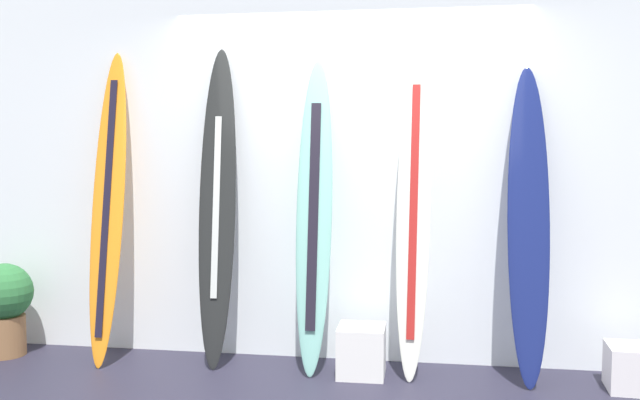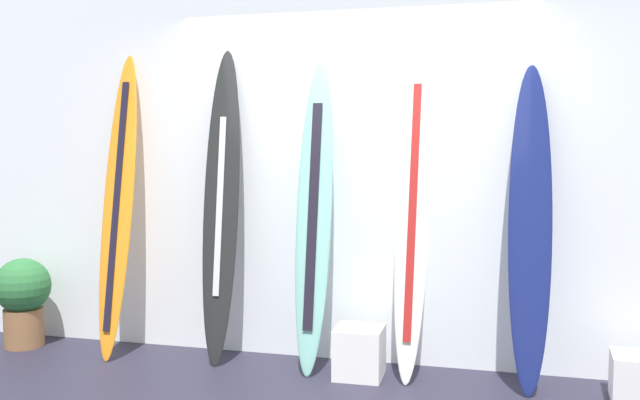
{
  "view_description": "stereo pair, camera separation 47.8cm",
  "coord_description": "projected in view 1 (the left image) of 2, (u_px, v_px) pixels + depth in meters",
  "views": [
    {
      "loc": [
        0.58,
        -3.76,
        1.55
      ],
      "look_at": [
        -0.17,
        0.95,
        1.18
      ],
      "focal_mm": 39.3,
      "sensor_mm": 36.0,
      "label": 1
    },
    {
      "loc": [
        1.05,
        -3.66,
        1.55
      ],
      "look_at": [
        -0.17,
        0.95,
        1.18
      ],
      "focal_mm": 39.3,
      "sensor_mm": 36.0,
      "label": 2
    }
  ],
  "objects": [
    {
      "name": "wall_back",
      "position": [
        351.0,
        167.0,
        5.09
      ],
      "size": [
        7.2,
        0.2,
        2.8
      ],
      "primitive_type": "cube",
      "color": "white",
      "rests_on": "ground"
    },
    {
      "name": "surfboard_seafoam",
      "position": [
        314.0,
        216.0,
        4.79
      ],
      "size": [
        0.25,
        0.46,
        2.15
      ],
      "color": "#82C6B6",
      "rests_on": "ground"
    },
    {
      "name": "potted_plant",
      "position": [
        4.0,
        303.0,
        5.16
      ],
      "size": [
        0.42,
        0.42,
        0.69
      ],
      "color": "brown",
      "rests_on": "ground"
    },
    {
      "name": "surfboard_sunset",
      "position": [
        108.0,
        209.0,
        5.0
      ],
      "size": [
        0.25,
        0.5,
        2.24
      ],
      "color": "orange",
      "rests_on": "ground"
    },
    {
      "name": "display_block_center",
      "position": [
        632.0,
        368.0,
        4.44
      ],
      "size": [
        0.32,
        0.32,
        0.29
      ],
      "color": "white",
      "rests_on": "ground"
    },
    {
      "name": "surfboard_navy",
      "position": [
        529.0,
        226.0,
        4.57
      ],
      "size": [
        0.28,
        0.48,
        2.08
      ],
      "color": "navy",
      "rests_on": "ground"
    },
    {
      "name": "display_block_left",
      "position": [
        361.0,
        351.0,
        4.72
      ],
      "size": [
        0.32,
        0.32,
        0.34
      ],
      "color": "white",
      "rests_on": "ground"
    },
    {
      "name": "surfboard_ivory",
      "position": [
        414.0,
        210.0,
        4.69
      ],
      "size": [
        0.25,
        0.46,
        2.24
      ],
      "color": "white",
      "rests_on": "ground"
    },
    {
      "name": "surfboard_charcoal",
      "position": [
        217.0,
        207.0,
        4.92
      ],
      "size": [
        0.28,
        0.41,
        2.25
      ],
      "color": "black",
      "rests_on": "ground"
    }
  ]
}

